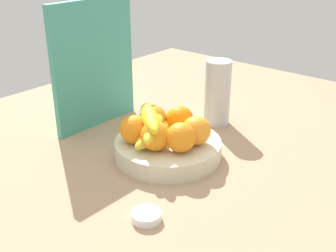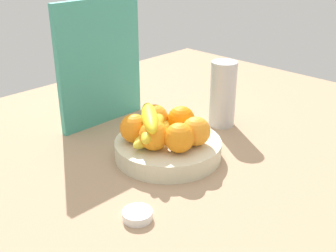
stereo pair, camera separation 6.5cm
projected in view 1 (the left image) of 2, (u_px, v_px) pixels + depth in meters
ground_plane at (157, 165)px, 106.89cm from camera, size 180.00×140.00×3.00cm
fruit_bowl at (168, 149)px, 107.10cm from camera, size 26.79×26.79×4.51cm
orange_front_left at (196, 130)px, 103.13cm from camera, size 7.17×7.17×7.17cm
orange_front_right at (179, 119)px, 109.30cm from camera, size 7.17×7.17×7.17cm
orange_center at (153, 119)px, 109.79cm from camera, size 7.17×7.17×7.17cm
orange_back_left at (134, 129)px, 103.77cm from camera, size 7.17×7.17×7.17cm
orange_back_right at (155, 136)px, 100.34cm from camera, size 7.17×7.17×7.17cm
orange_top_stack at (181, 137)px, 99.60cm from camera, size 7.17×7.17×7.17cm
banana_bunch at (153, 126)px, 103.82cm from camera, size 17.70×15.77×8.40cm
cutting_board at (94, 65)px, 119.62cm from camera, size 28.01×1.97×36.00cm
thermos_tumbler at (218, 93)px, 123.23cm from camera, size 7.50×7.50×19.11cm
jar_lid at (146, 216)px, 83.81cm from camera, size 6.04×6.04×1.77cm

